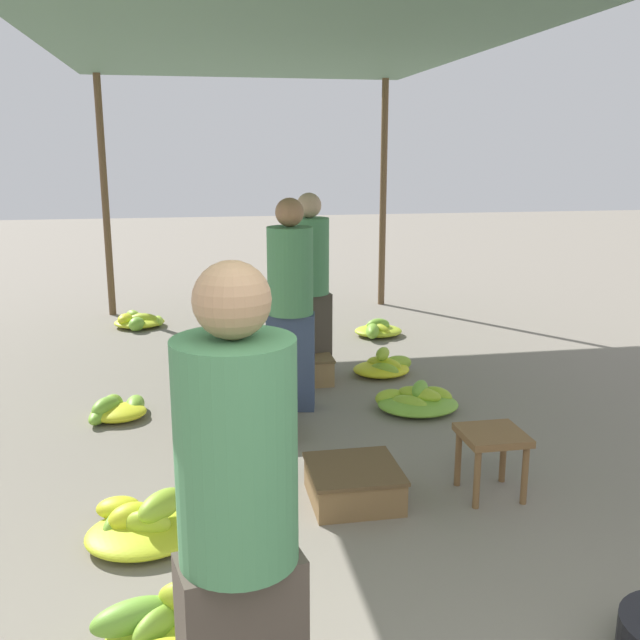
# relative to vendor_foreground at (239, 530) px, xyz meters

# --- Properties ---
(canopy_post_back_left) EXTENTS (0.08, 0.08, 2.68)m
(canopy_post_back_left) POSITION_rel_vendor_foreground_xyz_m (-1.02, 6.60, 0.52)
(canopy_post_back_left) COLOR brown
(canopy_post_back_left) RESTS_ON ground
(canopy_post_back_right) EXTENTS (0.08, 0.08, 2.68)m
(canopy_post_back_right) POSITION_rel_vendor_foreground_xyz_m (2.22, 6.60, 0.52)
(canopy_post_back_right) COLOR brown
(canopy_post_back_right) RESTS_ON ground
(canopy_tarp) EXTENTS (3.64, 7.48, 0.04)m
(canopy_tarp) POSITION_rel_vendor_foreground_xyz_m (0.60, 3.06, 1.88)
(canopy_tarp) COLOR #567A60
(canopy_tarp) RESTS_ON canopy_post_front_left
(vendor_foreground) EXTENTS (0.40, 0.40, 1.59)m
(vendor_foreground) POSITION_rel_vendor_foreground_xyz_m (0.00, 0.00, 0.00)
(vendor_foreground) COLOR #4C4238
(vendor_foreground) RESTS_ON ground
(stool) EXTENTS (0.34, 0.34, 0.37)m
(stool) POSITION_rel_vendor_foreground_xyz_m (1.48, 1.59, -0.52)
(stool) COLOR brown
(stool) RESTS_ON ground
(banana_pile_left_0) EXTENTS (0.52, 0.45, 0.25)m
(banana_pile_left_0) POSITION_rel_vendor_foreground_xyz_m (-0.29, 0.62, -0.74)
(banana_pile_left_0) COLOR #B8CE2B
(banana_pile_left_0) RESTS_ON ground
(banana_pile_left_1) EXTENTS (0.42, 0.46, 0.16)m
(banana_pile_left_1) POSITION_rel_vendor_foreground_xyz_m (-0.68, 3.16, -0.76)
(banana_pile_left_1) COLOR #A0C42F
(banana_pile_left_1) RESTS_ON ground
(banana_pile_left_2) EXTENTS (0.54, 0.55, 0.17)m
(banana_pile_left_2) POSITION_rel_vendor_foreground_xyz_m (-0.68, 5.91, -0.76)
(banana_pile_left_2) COLOR #99C131
(banana_pile_left_2) RESTS_ON ground
(banana_pile_left_3) EXTENTS (0.55, 0.51, 0.25)m
(banana_pile_left_3) POSITION_rel_vendor_foreground_xyz_m (-0.39, 1.44, -0.74)
(banana_pile_left_3) COLOR #96C031
(banana_pile_left_3) RESTS_ON ground
(banana_pile_right_0) EXTENTS (0.49, 0.66, 0.18)m
(banana_pile_right_0) POSITION_rel_vendor_foreground_xyz_m (1.76, 5.07, -0.76)
(banana_pile_right_0) COLOR #7DB636
(banana_pile_right_0) RESTS_ON ground
(banana_pile_right_1) EXTENTS (0.55, 0.43, 0.24)m
(banana_pile_right_1) POSITION_rel_vendor_foreground_xyz_m (1.48, 3.79, -0.75)
(banana_pile_right_1) COLOR #95C031
(banana_pile_right_1) RESTS_ON ground
(banana_pile_right_2) EXTENTS (0.60, 0.52, 0.21)m
(banana_pile_right_2) POSITION_rel_vendor_foreground_xyz_m (1.49, 2.94, -0.76)
(banana_pile_right_2) COLOR #A5C62F
(banana_pile_right_2) RESTS_ON ground
(crate_near) EXTENTS (0.44, 0.44, 0.22)m
(crate_near) POSITION_rel_vendor_foreground_xyz_m (0.79, 3.76, -0.71)
(crate_near) COLOR #9E7A4C
(crate_near) RESTS_ON ground
(crate_mid) EXTENTS (0.49, 0.49, 0.20)m
(crate_mid) POSITION_rel_vendor_foreground_xyz_m (0.72, 1.65, -0.72)
(crate_mid) COLOR brown
(crate_mid) RESTS_ON ground
(crate_far) EXTENTS (0.54, 0.54, 0.17)m
(crate_far) POSITION_rel_vendor_foreground_xyz_m (0.24, 2.69, -0.74)
(crate_far) COLOR brown
(crate_far) RESTS_ON ground
(shopper_walking_mid) EXTENTS (0.39, 0.39, 1.55)m
(shopper_walking_mid) POSITION_rel_vendor_foreground_xyz_m (0.59, 3.14, -0.02)
(shopper_walking_mid) COLOR #384766
(shopper_walking_mid) RESTS_ON ground
(shopper_walking_far) EXTENTS (0.37, 0.37, 1.54)m
(shopper_walking_far) POSITION_rel_vendor_foreground_xyz_m (0.85, 3.88, -0.03)
(shopper_walking_far) COLOR #4C4238
(shopper_walking_far) RESTS_ON ground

